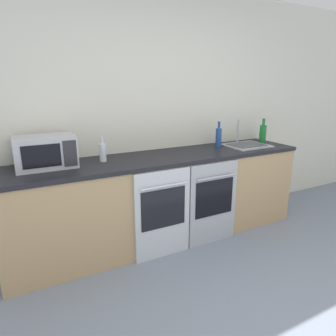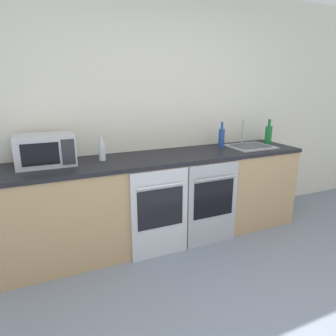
{
  "view_description": "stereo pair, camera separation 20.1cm",
  "coord_description": "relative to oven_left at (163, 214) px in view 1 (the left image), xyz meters",
  "views": [
    {
      "loc": [
        -1.34,
        -0.8,
        1.62
      ],
      "look_at": [
        0.06,
        1.85,
        0.78
      ],
      "focal_mm": 32.0,
      "sensor_mm": 36.0,
      "label": 1
    },
    {
      "loc": [
        -1.16,
        -0.89,
        1.62
      ],
      "look_at": [
        0.06,
        1.85,
        0.78
      ],
      "focal_mm": 32.0,
      "sensor_mm": 36.0,
      "label": 2
    }
  ],
  "objects": [
    {
      "name": "wall_back",
      "position": [
        0.17,
        0.68,
        0.86
      ],
      "size": [
        10.0,
        0.06,
        2.6
      ],
      "color": "silver",
      "rests_on": "ground_plane"
    },
    {
      "name": "counter_back",
      "position": [
        0.17,
        0.34,
        0.02
      ],
      "size": [
        3.14,
        0.66,
        0.92
      ],
      "color": "tan",
      "rests_on": "ground_plane"
    },
    {
      "name": "oven_left",
      "position": [
        0.0,
        0.0,
        0.0
      ],
      "size": [
        0.57,
        0.06,
        0.87
      ],
      "color": "silver",
      "rests_on": "ground_plane"
    },
    {
      "name": "oven_right",
      "position": [
        0.58,
        0.0,
        0.0
      ],
      "size": [
        0.57,
        0.06,
        0.87
      ],
      "color": "#A8AAAF",
      "rests_on": "ground_plane"
    },
    {
      "name": "microwave",
      "position": [
        -0.93,
        0.43,
        0.61
      ],
      "size": [
        0.5,
        0.34,
        0.28
      ],
      "color": "#B7BABF",
      "rests_on": "counter_back"
    },
    {
      "name": "bottle_blue",
      "position": [
        0.95,
        0.45,
        0.59
      ],
      "size": [
        0.07,
        0.07,
        0.29
      ],
      "color": "#234793",
      "rests_on": "counter_back"
    },
    {
      "name": "bottle_clear",
      "position": [
        -0.43,
        0.39,
        0.57
      ],
      "size": [
        0.06,
        0.06,
        0.23
      ],
      "color": "silver",
      "rests_on": "counter_back"
    },
    {
      "name": "bottle_green",
      "position": [
        1.6,
        0.4,
        0.59
      ],
      "size": [
        0.08,
        0.08,
        0.3
      ],
      "color": "#19722D",
      "rests_on": "counter_back"
    },
    {
      "name": "sink",
      "position": [
        1.27,
        0.32,
        0.49
      ],
      "size": [
        0.49,
        0.41,
        0.29
      ],
      "color": "#A8AAAF",
      "rests_on": "counter_back"
    }
  ]
}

